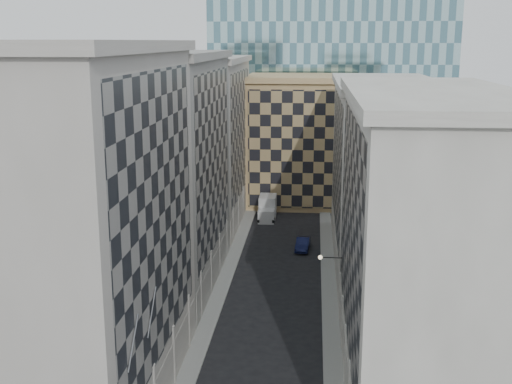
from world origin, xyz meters
The scene contains 13 objects.
sidewalk_west centered at (-5.25, 30.00, 0.07)m, with size 1.50×100.00×0.15m, color gray.
sidewalk_east centered at (5.25, 30.00, 0.07)m, with size 1.50×100.00×0.15m, color gray.
bldg_left_a centered at (-10.88, 11.00, 11.82)m, with size 10.80×22.80×23.70m.
bldg_left_b centered at (-10.88, 33.00, 11.32)m, with size 10.80×22.80×22.70m.
bldg_left_c centered at (-10.88, 55.00, 10.83)m, with size 10.80×22.80×21.70m.
bldg_right_a centered at (10.88, 15.00, 10.32)m, with size 10.80×26.80×20.70m.
bldg_right_b centered at (10.89, 42.00, 9.85)m, with size 10.80×28.80×19.70m.
tan_block centered at (2.00, 67.90, 9.44)m, with size 16.80×14.80×18.80m.
church_tower centered at (0.00, 82.00, 26.95)m, with size 7.20×7.20×51.50m.
flagpoles_left centered at (-5.90, 6.00, 8.00)m, with size 0.10×6.33×2.33m.
bracket_lamp centered at (4.38, 24.00, 6.20)m, with size 1.98×0.36×0.36m.
box_truck centered at (-2.65, 57.56, 1.33)m, with size 2.29×5.56×3.05m.
dark_car centered at (2.44, 44.50, 0.71)m, with size 1.50×4.29×1.41m, color #10153C.
Camera 1 is at (3.46, -26.64, 23.65)m, focal length 45.00 mm.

